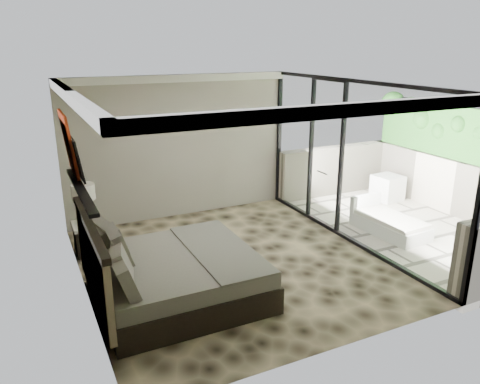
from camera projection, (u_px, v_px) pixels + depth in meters
name	position (u px, v px, depth m)	size (l,w,h in m)	color
floor	(233.00, 263.00, 7.47)	(5.00, 5.00, 0.00)	black
ceiling	(232.00, 85.00, 6.63)	(4.50, 5.00, 0.02)	silver
back_wall	(180.00, 148.00, 9.19)	(4.50, 0.02, 2.80)	gray
left_wall	(78.00, 200.00, 6.12)	(0.02, 5.00, 2.80)	gray
glass_wall	(352.00, 163.00, 7.98)	(0.08, 5.00, 2.80)	white
terrace_slab	(409.00, 228.00, 9.04)	(3.00, 5.00, 0.12)	#BEB6A3
parapet_far	(462.00, 189.00, 9.41)	(0.30, 5.00, 1.10)	#B6AC94
foliage_hedge	(471.00, 135.00, 9.08)	(0.36, 4.60, 1.10)	#2D7123
picture_ledge	(81.00, 190.00, 6.20)	(0.12, 2.20, 0.05)	black
bed	(171.00, 274.00, 6.35)	(2.21, 2.14, 1.22)	black
nightstand	(90.00, 238.00, 7.80)	(0.51, 0.51, 0.51)	black
table_lamp	(84.00, 199.00, 7.58)	(0.37, 0.37, 0.68)	black
abstract_canvas	(68.00, 143.00, 6.75)	(0.04, 0.90, 0.90)	red
framed_print	(77.00, 160.00, 6.45)	(0.03, 0.50, 0.60)	black
ottoman	(387.00, 188.00, 10.43)	(0.56, 0.56, 0.56)	silver
lounger	(388.00, 223.00, 8.67)	(0.79, 1.46, 0.56)	silver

